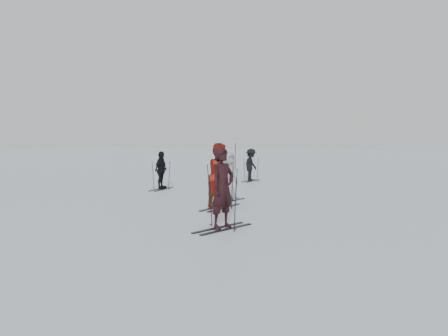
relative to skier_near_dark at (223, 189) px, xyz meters
The scene contains 12 objects.
ground 5.31m from the skier_near_dark, 122.40° to the left, with size 120.00×120.00×0.00m, color silver.
skier_near_dark is the anchor object (origin of this frame).
skier_red 3.07m from the skier_near_dark, 119.19° to the left, with size 0.94×0.73×1.93m, color maroon.
skier_grey 4.51m from the skier_near_dark, 115.57° to the left, with size 0.79×0.52×1.63m, color #A6ABB0.
skier_uphill_left 8.22m from the skier_near_dark, 135.78° to the left, with size 0.90×0.37×1.54m, color black.
skier_uphill_far 11.32m from the skier_near_dark, 110.78° to the left, with size 1.01×0.58×1.56m, color black.
skis_near_dark 0.30m from the skier_near_dark, ahead, with size 0.93×1.75×1.28m, color black, non-canonical shape.
skis_red 3.08m from the skier_near_dark, 119.19° to the left, with size 0.99×1.86×1.36m, color black, non-canonical shape.
skis_grey 4.53m from the skier_near_dark, 115.57° to the left, with size 0.84×1.58×1.15m, color black, non-canonical shape.
skis_uphill_left 8.22m from the skier_near_dark, 135.78° to the left, with size 0.88×1.66×1.21m, color black, non-canonical shape.
skis_uphill_far 11.32m from the skier_near_dark, 110.78° to the left, with size 0.85×1.60×1.17m, color black, non-canonical shape.
piste_marker 16.32m from the skier_near_dark, 115.15° to the left, with size 0.04×0.04×1.78m, color black.
Camera 1 is at (7.49, -13.30, 2.13)m, focal length 35.00 mm.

